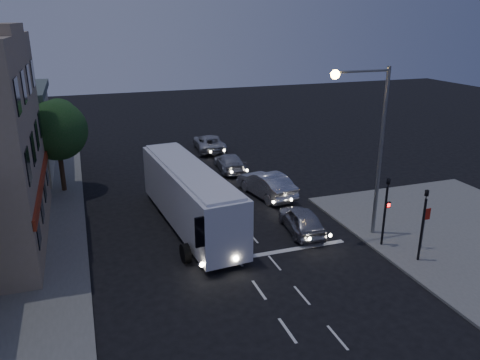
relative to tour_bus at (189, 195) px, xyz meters
name	(u,v)px	position (x,y,z in m)	size (l,w,h in m)	color
ground	(251,279)	(1.29, -6.56, -1.92)	(120.00, 120.00, 0.00)	black
road_markings	(252,243)	(2.57, -3.25, -1.92)	(8.00, 30.55, 0.01)	silver
tour_bus	(189,195)	(0.00, 0.00, 0.00)	(3.45, 11.76, 3.56)	white
car_suv	(302,220)	(5.69, -2.76, -1.21)	(1.68, 4.18, 1.43)	#A2A2A9
car_sedan_a	(266,184)	(5.94, 3.05, -1.09)	(1.77, 5.08, 1.67)	silver
car_sedan_b	(230,162)	(5.36, 9.22, -1.26)	(1.85, 4.56, 1.32)	#B4B4B8
car_sedan_c	(209,143)	(5.40, 15.37, -1.20)	(2.39, 5.18, 1.44)	#BBBBBB
traffic_signal_main	(386,204)	(8.89, -5.78, 0.50)	(0.25, 0.35, 4.10)	black
traffic_signal_side	(424,217)	(9.59, -7.76, 0.50)	(0.18, 0.15, 4.10)	black
regulatory_sign	(425,222)	(10.59, -6.79, -0.33)	(0.45, 0.12, 2.20)	slate
streetlight	(372,134)	(8.63, -4.36, 3.81)	(3.32, 0.44, 9.00)	slate
street_tree	(56,128)	(-6.92, 8.47, 2.57)	(4.00, 4.00, 6.20)	black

